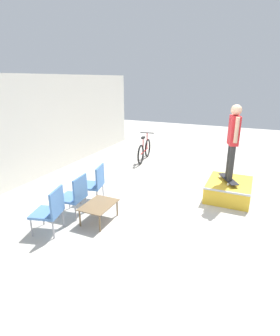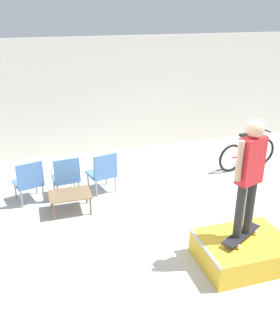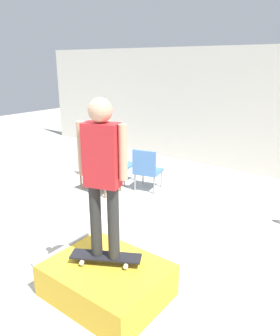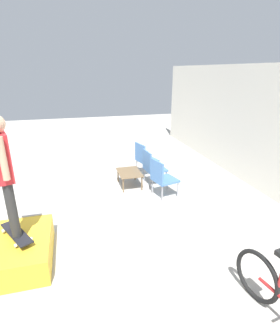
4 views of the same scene
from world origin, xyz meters
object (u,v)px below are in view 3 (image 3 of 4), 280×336
(coffee_table, at_px, (100,175))
(patio_chair_right, at_px, (147,168))
(person_skater, at_px, (102,168))
(patio_chair_center, at_px, (119,162))
(skate_ramp_box, at_px, (106,280))
(skateboard_on_ramp, at_px, (106,256))
(patio_chair_left, at_px, (96,156))

(coffee_table, relative_size, patio_chair_right, 0.87)
(coffee_table, bearing_deg, person_skater, -44.82)
(patio_chair_center, bearing_deg, skate_ramp_box, 122.82)
(skateboard_on_ramp, height_order, coffee_table, skateboard_on_ramp)
(coffee_table, distance_m, patio_chair_left, 0.96)
(coffee_table, distance_m, patio_chair_center, 0.63)
(patio_chair_right, bearing_deg, patio_chair_left, -13.58)
(skateboard_on_ramp, bearing_deg, person_skater, -56.03)
(patio_chair_left, bearing_deg, coffee_table, 124.63)
(coffee_table, height_order, patio_chair_left, patio_chair_left)
(skateboard_on_ramp, xyz_separation_m, patio_chair_right, (-1.55, 2.92, 0.00))
(skate_ramp_box, height_order, person_skater, person_skater)
(skate_ramp_box, xyz_separation_m, coffee_table, (-2.36, 2.35, 0.13))
(skateboard_on_ramp, relative_size, coffee_table, 1.02)
(person_skater, relative_size, patio_chair_center, 1.97)
(patio_chair_left, relative_size, patio_chair_right, 1.00)
(skateboard_on_ramp, distance_m, person_skater, 1.09)
(coffee_table, bearing_deg, patio_chair_center, 89.10)
(coffee_table, bearing_deg, skate_ramp_box, -44.90)
(patio_chair_left, xyz_separation_m, patio_chair_right, (1.51, -0.00, 0.00))
(skateboard_on_ramp, distance_m, patio_chair_left, 4.23)
(patio_chair_left, bearing_deg, person_skater, 120.79)
(skate_ramp_box, xyz_separation_m, patio_chair_center, (-2.35, 2.96, 0.29))
(person_skater, relative_size, patio_chair_right, 1.97)
(person_skater, relative_size, patio_chair_left, 1.97)
(patio_chair_left, relative_size, patio_chair_center, 1.00)
(skate_ramp_box, relative_size, skateboard_on_ramp, 1.68)
(skateboard_on_ramp, distance_m, patio_chair_right, 3.31)
(skate_ramp_box, xyz_separation_m, patio_chair_right, (-1.58, 2.96, 0.29))
(patio_chair_left, height_order, patio_chair_right, same)
(skate_ramp_box, xyz_separation_m, person_skater, (-0.03, 0.04, 1.37))
(person_skater, relative_size, coffee_table, 2.26)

